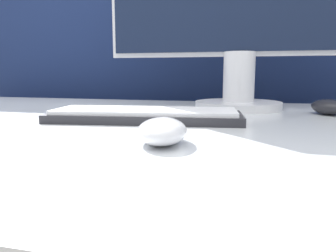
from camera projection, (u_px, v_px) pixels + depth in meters
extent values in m
cube|color=navy|center=(200.00, 118.00, 1.25)|extent=(5.00, 0.03, 1.40)
ellipsoid|color=white|center=(162.00, 131.00, 0.44)|extent=(0.08, 0.12, 0.04)
cube|color=#28282D|center=(146.00, 117.00, 0.65)|extent=(0.39, 0.18, 0.02)
cube|color=white|center=(146.00, 111.00, 0.65)|extent=(0.37, 0.16, 0.01)
cylinder|color=white|center=(238.00, 105.00, 0.87)|extent=(0.23, 0.23, 0.02)
cylinder|color=white|center=(239.00, 77.00, 0.85)|extent=(0.08, 0.08, 0.13)
ellipsoid|color=#232328|center=(329.00, 107.00, 0.75)|extent=(0.10, 0.11, 0.04)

